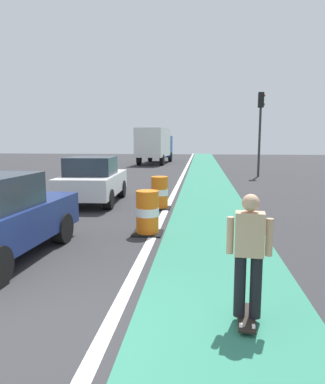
{
  "coord_description": "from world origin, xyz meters",
  "views": [
    {
      "loc": [
        2.03,
        -3.99,
        2.37
      ],
      "look_at": [
        1.14,
        4.55,
        1.1
      ],
      "focal_mm": 34.12,
      "sensor_mm": 36.0,
      "label": 1
    }
  ],
  "objects_px": {
    "traffic_barrel_front": "(147,213)",
    "traffic_barrel_mid": "(160,193)",
    "skateboarder_on_lane": "(249,255)",
    "traffic_light_corner": "(260,119)",
    "parked_sedan_second": "(93,180)",
    "delivery_truck_down_block": "(155,144)"
  },
  "relations": [
    {
      "from": "traffic_barrel_mid",
      "to": "traffic_light_corner",
      "type": "xyz_separation_m",
      "value": [
        4.94,
        10.94,
        2.97
      ]
    },
    {
      "from": "traffic_barrel_front",
      "to": "traffic_light_corner",
      "type": "xyz_separation_m",
      "value": [
        4.87,
        14.28,
        2.97
      ]
    },
    {
      "from": "traffic_light_corner",
      "to": "traffic_barrel_mid",
      "type": "bearing_deg",
      "value": -114.31
    },
    {
      "from": "parked_sedan_second",
      "to": "delivery_truck_down_block",
      "type": "distance_m",
      "value": 20.94
    },
    {
      "from": "delivery_truck_down_block",
      "to": "traffic_barrel_front",
      "type": "bearing_deg",
      "value": -83.31
    },
    {
      "from": "parked_sedan_second",
      "to": "traffic_barrel_mid",
      "type": "xyz_separation_m",
      "value": [
        2.57,
        -0.88,
        -0.3
      ]
    },
    {
      "from": "skateboarder_on_lane",
      "to": "traffic_light_corner",
      "type": "relative_size",
      "value": 0.33
    },
    {
      "from": "skateboarder_on_lane",
      "to": "delivery_truck_down_block",
      "type": "height_order",
      "value": "delivery_truck_down_block"
    },
    {
      "from": "parked_sedan_second",
      "to": "traffic_barrel_front",
      "type": "xyz_separation_m",
      "value": [
        2.64,
        -4.21,
        -0.3
      ]
    },
    {
      "from": "traffic_barrel_mid",
      "to": "traffic_light_corner",
      "type": "relative_size",
      "value": 0.21
    },
    {
      "from": "traffic_barrel_front",
      "to": "traffic_barrel_mid",
      "type": "distance_m",
      "value": 3.34
    },
    {
      "from": "skateboarder_on_lane",
      "to": "traffic_barrel_mid",
      "type": "height_order",
      "value": "skateboarder_on_lane"
    },
    {
      "from": "parked_sedan_second",
      "to": "traffic_light_corner",
      "type": "relative_size",
      "value": 0.82
    },
    {
      "from": "parked_sedan_second",
      "to": "skateboarder_on_lane",
      "type": "bearing_deg",
      "value": -61.62
    },
    {
      "from": "traffic_barrel_front",
      "to": "delivery_truck_down_block",
      "type": "relative_size",
      "value": 0.14
    },
    {
      "from": "parked_sedan_second",
      "to": "traffic_barrel_mid",
      "type": "distance_m",
      "value": 2.73
    },
    {
      "from": "skateboarder_on_lane",
      "to": "parked_sedan_second",
      "type": "bearing_deg",
      "value": 118.38
    },
    {
      "from": "parked_sedan_second",
      "to": "traffic_barrel_front",
      "type": "height_order",
      "value": "parked_sedan_second"
    },
    {
      "from": "skateboarder_on_lane",
      "to": "parked_sedan_second",
      "type": "distance_m",
      "value": 9.6
    },
    {
      "from": "traffic_barrel_mid",
      "to": "parked_sedan_second",
      "type": "bearing_deg",
      "value": 161.15
    },
    {
      "from": "traffic_barrel_front",
      "to": "traffic_light_corner",
      "type": "height_order",
      "value": "traffic_light_corner"
    },
    {
      "from": "traffic_barrel_mid",
      "to": "delivery_truck_down_block",
      "type": "bearing_deg",
      "value": 97.52
    }
  ]
}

